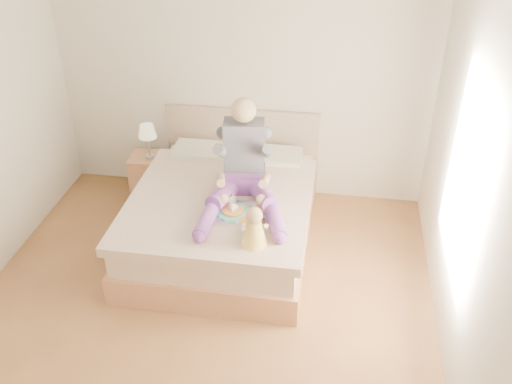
# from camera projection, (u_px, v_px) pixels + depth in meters

# --- Properties ---
(room) EXTENTS (4.02, 4.22, 2.71)m
(room) POSITION_uv_depth(u_px,v_px,m) (201.00, 159.00, 4.13)
(room) COLOR brown
(room) RESTS_ON ground
(bed) EXTENTS (1.70, 2.18, 1.00)m
(bed) POSITION_uv_depth(u_px,v_px,m) (225.00, 212.00, 5.67)
(bed) COLOR #A8734E
(bed) RESTS_ON ground
(nightstand) EXTENTS (0.43, 0.39, 0.50)m
(nightstand) POSITION_uv_depth(u_px,v_px,m) (150.00, 176.00, 6.41)
(nightstand) COLOR #A8734E
(nightstand) RESTS_ON ground
(lamp) EXTENTS (0.19, 0.19, 0.40)m
(lamp) POSITION_uv_depth(u_px,v_px,m) (147.00, 133.00, 6.09)
(lamp) COLOR silver
(lamp) RESTS_ON nightstand
(adult) EXTENTS (0.79, 1.17, 0.94)m
(adult) POSITION_uv_depth(u_px,v_px,m) (243.00, 170.00, 5.25)
(adult) COLOR #6F398E
(adult) RESTS_ON bed
(tray) EXTENTS (0.51, 0.40, 0.14)m
(tray) POSITION_uv_depth(u_px,v_px,m) (244.00, 212.00, 5.09)
(tray) COLOR silver
(tray) RESTS_ON bed
(baby) EXTENTS (0.26, 0.32, 0.36)m
(baby) POSITION_uv_depth(u_px,v_px,m) (254.00, 229.00, 4.68)
(baby) COLOR #FFD650
(baby) RESTS_ON bed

